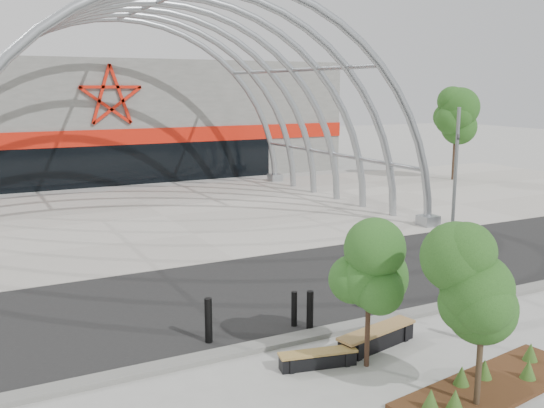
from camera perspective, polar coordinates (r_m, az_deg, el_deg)
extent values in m
plane|color=#979692|center=(16.39, 6.53, -11.36)|extent=(140.00, 140.00, 0.00)
cube|color=black|center=(19.20, 0.69, -7.87)|extent=(140.00, 7.00, 0.02)
cube|color=#A8A298|center=(29.97, -10.10, -1.14)|extent=(60.00, 17.00, 0.04)
cube|color=slate|center=(16.17, 7.04, -11.45)|extent=(60.00, 0.50, 0.12)
cube|color=slate|center=(46.89, -16.87, 7.78)|extent=(34.00, 15.00, 8.00)
cube|color=black|center=(39.84, -14.68, 3.51)|extent=(22.00, 0.25, 2.60)
cube|color=red|center=(39.66, -14.81, 6.09)|extent=(34.00, 0.30, 1.00)
torus|color=#969CA1|center=(23.10, -4.55, -4.66)|extent=(20.36, 0.36, 20.36)
torus|color=#969CA1|center=(25.35, -6.74, -3.29)|extent=(20.36, 0.36, 20.36)
torus|color=#969CA1|center=(27.64, -8.56, -2.15)|extent=(20.36, 0.36, 20.36)
torus|color=#969CA1|center=(29.97, -10.10, -1.17)|extent=(20.36, 0.36, 20.36)
torus|color=#969CA1|center=(32.32, -11.42, -0.34)|extent=(20.36, 0.36, 20.36)
torus|color=#969CA1|center=(34.70, -12.55, 0.38)|extent=(20.36, 0.36, 20.36)
torus|color=#969CA1|center=(37.09, -13.54, 1.01)|extent=(20.36, 0.36, 20.36)
cylinder|color=#969CA1|center=(33.62, 5.71, 4.72)|extent=(0.20, 15.00, 0.20)
cylinder|color=#969CA1|center=(32.11, 1.89, 12.49)|extent=(0.20, 15.00, 0.20)
cylinder|color=#969CA1|center=(29.57, -10.78, 18.14)|extent=(0.20, 15.00, 0.20)
cube|color=#969CA1|center=(28.30, 14.47, -1.55)|extent=(0.80, 0.80, 0.50)
cube|color=#969CA1|center=(40.53, 0.30, 2.49)|extent=(0.80, 0.80, 0.50)
cube|color=#341B0C|center=(14.01, 20.04, -15.80)|extent=(4.99, 2.18, 0.09)
cone|color=#3A6022|center=(12.71, 16.86, -17.20)|extent=(0.33, 0.33, 0.42)
cone|color=#3A6022|center=(14.11, 19.37, -14.41)|extent=(0.33, 0.33, 0.42)
cone|color=#3A6022|center=(14.42, 22.98, -14.11)|extent=(0.33, 0.33, 0.42)
cone|color=#3A6022|center=(13.68, 17.41, -15.13)|extent=(0.33, 0.33, 0.42)
cone|color=#3A6022|center=(15.30, 23.16, -12.66)|extent=(0.33, 0.33, 0.42)
cone|color=#3A6022|center=(12.60, 14.73, -17.35)|extent=(0.33, 0.33, 0.42)
cylinder|color=slate|center=(27.40, 16.90, 3.09)|extent=(0.15, 0.15, 5.37)
imported|color=black|center=(27.27, 17.04, 5.55)|extent=(0.27, 0.76, 0.15)
cylinder|color=black|center=(13.97, 8.98, -11.45)|extent=(0.11, 0.11, 1.82)
ellipsoid|color=#214C1C|center=(13.43, 9.19, -4.91)|extent=(1.56, 1.56, 1.98)
cylinder|color=#31291A|center=(12.79, 18.90, -14.18)|extent=(0.12, 0.12, 1.79)
ellipsoid|color=#1E4318|center=(12.20, 19.37, -7.23)|extent=(1.48, 1.48, 1.95)
cube|color=black|center=(14.10, 4.33, -14.50)|extent=(1.78, 0.69, 0.30)
cube|color=black|center=(13.90, 1.70, -14.74)|extent=(0.18, 0.40, 0.35)
cube|color=black|center=(14.30, 6.89, -14.05)|extent=(0.18, 0.40, 0.35)
cube|color=olive|center=(14.02, 4.35, -13.75)|extent=(1.84, 0.76, 0.05)
cube|color=black|center=(15.20, 9.83, -12.51)|extent=(2.30, 0.89, 0.38)
cube|color=black|center=(14.60, 7.59, -13.30)|extent=(0.24, 0.51, 0.45)
cube|color=black|center=(15.79, 11.89, -11.53)|extent=(0.24, 0.51, 0.45)
cube|color=olive|center=(15.10, 9.86, -11.60)|extent=(2.37, 0.98, 0.07)
cylinder|color=black|center=(15.18, -6.00, -10.87)|extent=(0.18, 0.18, 1.15)
cylinder|color=black|center=(15.78, 3.59, -10.08)|extent=(0.17, 0.17, 1.09)
cylinder|color=black|center=(16.11, 2.10, -9.87)|extent=(0.15, 0.15, 0.96)
cylinder|color=black|center=(17.14, 10.94, -8.85)|extent=(0.14, 0.14, 0.91)
cylinder|color=black|center=(15.93, 19.24, -10.50)|extent=(0.17, 0.17, 1.08)
cylinder|color=#2F2016|center=(42.74, 16.74, 4.18)|extent=(0.20, 0.20, 3.03)
ellipsoid|color=#1B4516|center=(42.53, 16.95, 7.86)|extent=(2.70, 2.70, 3.30)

